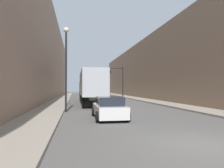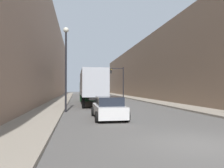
{
  "view_description": "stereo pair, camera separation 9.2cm",
  "coord_description": "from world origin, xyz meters",
  "px_view_note": "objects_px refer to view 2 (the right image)",
  "views": [
    {
      "loc": [
        -4.23,
        -7.06,
        1.99
      ],
      "look_at": [
        -0.7,
        13.79,
        2.34
      ],
      "focal_mm": 35.0,
      "sensor_mm": 36.0,
      "label": 1
    },
    {
      "loc": [
        -4.14,
        -7.07,
        1.99
      ],
      "look_at": [
        -0.7,
        13.79,
        2.34
      ],
      "focal_mm": 35.0,
      "sensor_mm": 36.0,
      "label": 2
    }
  ],
  "objects_px": {
    "traffic_signal_gantry": "(114,76)",
    "street_lamp": "(66,58)",
    "sedan_car": "(109,108)",
    "semi_truck": "(91,86)"
  },
  "relations": [
    {
      "from": "traffic_signal_gantry",
      "to": "street_lamp",
      "type": "xyz_separation_m",
      "value": [
        -8.1,
        -23.49,
        0.21
      ]
    },
    {
      "from": "sedan_car",
      "to": "traffic_signal_gantry",
      "type": "distance_m",
      "value": 28.53
    },
    {
      "from": "traffic_signal_gantry",
      "to": "street_lamp",
      "type": "height_order",
      "value": "street_lamp"
    },
    {
      "from": "semi_truck",
      "to": "sedan_car",
      "type": "xyz_separation_m",
      "value": [
        0.26,
        -13.11,
        -1.54
      ]
    },
    {
      "from": "semi_truck",
      "to": "street_lamp",
      "type": "height_order",
      "value": "street_lamp"
    },
    {
      "from": "sedan_car",
      "to": "semi_truck",
      "type": "bearing_deg",
      "value": 91.14
    },
    {
      "from": "traffic_signal_gantry",
      "to": "semi_truck",
      "type": "bearing_deg",
      "value": -110.36
    },
    {
      "from": "semi_truck",
      "to": "sedan_car",
      "type": "height_order",
      "value": "semi_truck"
    },
    {
      "from": "semi_truck",
      "to": "sedan_car",
      "type": "bearing_deg",
      "value": -88.86
    },
    {
      "from": "traffic_signal_gantry",
      "to": "street_lamp",
      "type": "distance_m",
      "value": 24.84
    }
  ]
}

